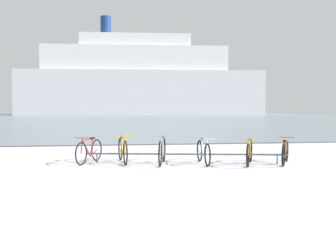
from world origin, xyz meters
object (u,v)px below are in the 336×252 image
at_px(bicycle_0, 89,151).
at_px(bicycle_1, 123,150).
at_px(ferry_ship, 140,82).
at_px(bicycle_2, 162,151).
at_px(bicycle_4, 249,153).
at_px(bicycle_3, 203,152).
at_px(bicycle_5, 285,152).

height_order(bicycle_0, bicycle_1, bicycle_1).
xyz_separation_m(bicycle_0, bicycle_1, (0.98, -0.09, 0.02)).
distance_m(bicycle_1, ferry_ship, 69.03).
xyz_separation_m(bicycle_2, bicycle_4, (2.46, -0.44, -0.04)).
bearing_deg(bicycle_4, bicycle_2, 169.88).
height_order(bicycle_2, bicycle_4, bicycle_2).
bearing_deg(bicycle_2, bicycle_0, 166.10).
bearing_deg(bicycle_0, bicycle_2, -13.90).
bearing_deg(bicycle_1, bicycle_3, -13.52).
bearing_deg(ferry_ship, bicycle_5, -90.13).
distance_m(bicycle_3, bicycle_4, 1.31).
bearing_deg(bicycle_0, bicycle_5, -9.58).
relative_size(bicycle_0, bicycle_3, 0.90).
height_order(bicycle_2, bicycle_5, bicycle_2).
relative_size(bicycle_0, bicycle_5, 1.02).
bearing_deg(bicycle_3, bicycle_2, 174.18).
xyz_separation_m(bicycle_0, bicycle_5, (5.64, -0.95, -0.02)).
distance_m(bicycle_3, ferry_ship, 69.46).
bearing_deg(ferry_ship, bicycle_3, -92.07).
bearing_deg(bicycle_0, bicycle_4, -11.88).
height_order(bicycle_1, ferry_ship, ferry_ship).
bearing_deg(bicycle_3, bicycle_0, 168.97).
bearing_deg(bicycle_4, bicycle_1, 166.29).
height_order(bicycle_3, bicycle_5, bicycle_3).
xyz_separation_m(bicycle_3, bicycle_4, (1.27, -0.32, -0.00)).
bearing_deg(bicycle_4, bicycle_5, 0.37).
bearing_deg(bicycle_5, bicycle_4, -179.63).
height_order(bicycle_1, bicycle_5, bicycle_1).
relative_size(bicycle_0, ferry_ship, 0.03).
relative_size(bicycle_3, bicycle_5, 1.13).
height_order(bicycle_0, bicycle_5, bicycle_0).
bearing_deg(bicycle_0, bicycle_3, -11.03).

